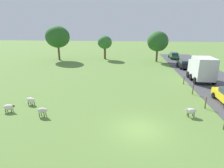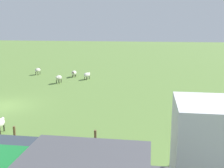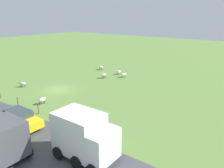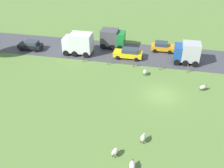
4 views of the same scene
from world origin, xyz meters
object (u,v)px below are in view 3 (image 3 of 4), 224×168
at_px(truck_2, 84,136).
at_px(car_3, 20,118).
at_px(sheep_3, 124,75).
at_px(sheep_0, 23,84).
at_px(sheep_1, 101,67).
at_px(sheep_5, 119,72).
at_px(sheep_2, 104,75).
at_px(truck_1, 0,138).
at_px(sheep_4, 42,100).

height_order(truck_2, car_3, truck_2).
bearing_deg(sheep_3, sheep_0, -34.53).
height_order(sheep_0, sheep_1, sheep_1).
bearing_deg(sheep_3, sheep_1, -107.18).
xyz_separation_m(sheep_5, car_3, (21.88, 3.71, 0.43)).
bearing_deg(sheep_2, truck_1, 19.26).
distance_m(sheep_0, sheep_4, 8.26).
bearing_deg(sheep_1, truck_1, 24.18).
bearing_deg(sheep_4, truck_2, 67.38).
height_order(sheep_0, sheep_3, sheep_0).
height_order(sheep_4, truck_2, truck_2).
bearing_deg(sheep_1, car_3, 20.50).
relative_size(truck_2, car_3, 1.02).
height_order(sheep_2, sheep_3, sheep_2).
bearing_deg(sheep_0, sheep_2, 148.43).
height_order(sheep_4, car_3, car_3).
bearing_deg(sheep_4, truck_1, 37.52).
bearing_deg(sheep_3, sheep_5, -123.67).
bearing_deg(car_3, sheep_5, -170.38).
height_order(sheep_2, sheep_4, sheep_2).
relative_size(sheep_3, sheep_5, 1.00).
distance_m(sheep_2, sheep_3, 3.41).
bearing_deg(sheep_5, sheep_4, 1.77).
bearing_deg(sheep_4, sheep_3, 175.26).
xyz_separation_m(sheep_0, sheep_5, (-14.61, 7.37, -0.03)).
height_order(sheep_2, truck_2, truck_2).
bearing_deg(sheep_2, sheep_0, -31.57).
relative_size(sheep_2, sheep_4, 1.02).
bearing_deg(car_3, sheep_4, -146.76).
distance_m(truck_2, car_3, 8.38).
height_order(sheep_3, truck_2, truck_2).
bearing_deg(sheep_5, truck_2, 28.88).
relative_size(sheep_1, sheep_4, 1.04).
bearing_deg(sheep_2, sheep_4, 4.84).
xyz_separation_m(sheep_5, truck_1, (25.51, 7.05, 1.27)).
distance_m(sheep_2, sheep_4, 13.47).
relative_size(sheep_2, sheep_3, 0.91).
bearing_deg(sheep_3, truck_2, 26.34).
distance_m(sheep_1, truck_2, 28.23).
height_order(sheep_2, car_3, car_3).
bearing_deg(truck_1, sheep_5, -164.56).
bearing_deg(truck_1, sheep_0, -127.11).
relative_size(sheep_0, sheep_1, 1.01).
bearing_deg(sheep_1, sheep_4, 16.56).
distance_m(sheep_2, truck_2, 22.21).
distance_m(sheep_0, sheep_5, 16.36).
relative_size(sheep_5, car_3, 0.25).
height_order(sheep_4, sheep_5, sheep_4).
height_order(sheep_0, car_3, car_3).
height_order(sheep_5, truck_2, truck_2).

